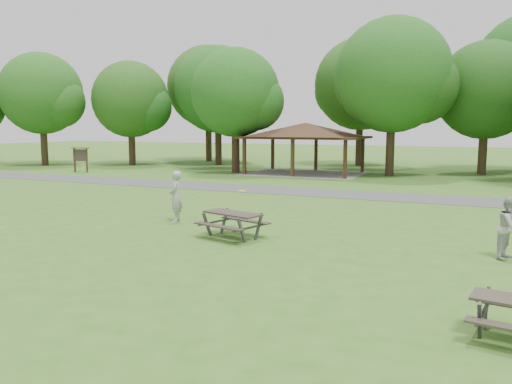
# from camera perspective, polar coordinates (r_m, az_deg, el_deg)

# --- Properties ---
(ground) EXTENTS (160.00, 160.00, 0.00)m
(ground) POSITION_cam_1_polar(r_m,az_deg,el_deg) (14.14, -10.48, -6.97)
(ground) COLOR #35621C
(ground) RESTS_ON ground
(asphalt_path) EXTENTS (120.00, 3.20, 0.02)m
(asphalt_path) POSITION_cam_1_polar(r_m,az_deg,el_deg) (26.65, 6.87, -0.05)
(asphalt_path) COLOR #434346
(asphalt_path) RESTS_ON ground
(pavilion) EXTENTS (8.60, 7.01, 3.76)m
(pavilion) POSITION_cam_1_polar(r_m,az_deg,el_deg) (37.16, 5.66, 6.82)
(pavilion) COLOR #371F14
(pavilion) RESTS_ON ground
(notice_board) EXTENTS (1.60, 0.30, 1.88)m
(notice_board) POSITION_cam_1_polar(r_m,az_deg,el_deg) (40.42, -19.43, 4.00)
(notice_board) COLOR #331D12
(notice_board) RESTS_ON ground
(tree_row_a) EXTENTS (7.56, 7.20, 9.97)m
(tree_row_a) POSITION_cam_1_polar(r_m,az_deg,el_deg) (48.90, -23.22, 10.05)
(tree_row_a) COLOR black
(tree_row_a) RESTS_ON ground
(tree_row_b) EXTENTS (7.14, 6.80, 9.28)m
(tree_row_b) POSITION_cam_1_polar(r_m,az_deg,el_deg) (46.71, -14.04, 9.97)
(tree_row_b) COLOR black
(tree_row_b) RESTS_ON ground
(tree_row_c) EXTENTS (8.19, 7.80, 10.67)m
(tree_row_c) POSITION_cam_1_polar(r_m,az_deg,el_deg) (45.85, -4.25, 11.32)
(tree_row_c) COLOR black
(tree_row_c) RESTS_ON ground
(tree_row_d) EXTENTS (6.93, 6.60, 9.27)m
(tree_row_d) POSITION_cam_1_polar(r_m,az_deg,el_deg) (37.75, -2.24, 10.98)
(tree_row_d) COLOR black
(tree_row_d) RESTS_ON ground
(tree_row_e) EXTENTS (8.40, 8.00, 11.02)m
(tree_row_e) POSITION_cam_1_polar(r_m,az_deg,el_deg) (36.85, 15.51, 12.37)
(tree_row_e) COLOR black
(tree_row_e) RESTS_ON ground
(tree_row_f) EXTENTS (7.35, 7.00, 9.55)m
(tree_row_f) POSITION_cam_1_polar(r_m,az_deg,el_deg) (39.82, 24.93, 10.21)
(tree_row_f) COLOR #322016
(tree_row_f) RESTS_ON ground
(tree_deep_a) EXTENTS (8.40, 8.00, 11.38)m
(tree_deep_a) POSITION_cam_1_polar(r_m,az_deg,el_deg) (50.39, -5.39, 11.64)
(tree_deep_a) COLOR #322216
(tree_deep_a) RESTS_ON ground
(tree_deep_b) EXTENTS (8.40, 8.00, 11.13)m
(tree_deep_b) POSITION_cam_1_polar(r_m,az_deg,el_deg) (45.44, 12.00, 11.65)
(tree_deep_b) COLOR #311F16
(tree_deep_b) RESTS_ON ground
(picnic_table_middle) EXTENTS (2.26, 2.00, 0.83)m
(picnic_table_middle) POSITION_cam_1_polar(r_m,az_deg,el_deg) (15.77, -2.70, -3.05)
(picnic_table_middle) COLOR #302722
(picnic_table_middle) RESTS_ON ground
(frisbee_in_flight) EXTENTS (0.32, 0.32, 0.02)m
(frisbee_in_flight) POSITION_cam_1_polar(r_m,az_deg,el_deg) (16.97, -1.60, 0.14)
(frisbee_in_flight) COLOR yellow
(frisbee_in_flight) RESTS_ON ground
(frisbee_thrower) EXTENTS (0.68, 0.81, 1.89)m
(frisbee_thrower) POSITION_cam_1_polar(r_m,az_deg,el_deg) (18.57, -9.16, -0.50)
(frisbee_thrower) COLOR #A0A0A2
(frisbee_thrower) RESTS_ON ground
(frisbee_catcher) EXTENTS (0.89, 0.99, 1.68)m
(frisbee_catcher) POSITION_cam_1_polar(r_m,az_deg,el_deg) (14.84, 27.06, -3.65)
(frisbee_catcher) COLOR #AEAEB1
(frisbee_catcher) RESTS_ON ground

